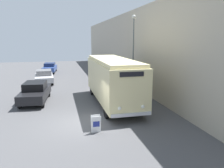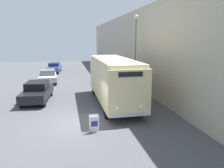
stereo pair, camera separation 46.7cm
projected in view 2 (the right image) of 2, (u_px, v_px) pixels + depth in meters
name	position (u px, v px, depth m)	size (l,w,h in m)	color
ground_plane	(81.00, 123.00, 13.32)	(80.00, 80.00, 0.00)	#4C4C4F
building_wall_right	(136.00, 49.00, 23.43)	(0.30, 60.00, 8.01)	#B2A893
vintage_bus	(114.00, 79.00, 16.99)	(2.61, 9.33, 3.53)	black
sign_board	(94.00, 124.00, 11.90)	(0.52, 0.36, 0.95)	gray
streetlamp	(136.00, 44.00, 20.12)	(0.36, 0.36, 7.18)	#595E60
parked_car_near	(37.00, 91.00, 17.87)	(2.34, 4.85, 1.61)	black
parked_car_mid	(48.00, 76.00, 25.71)	(2.26, 4.89, 1.51)	black
parked_car_far	(54.00, 67.00, 33.63)	(2.15, 4.83, 1.50)	black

